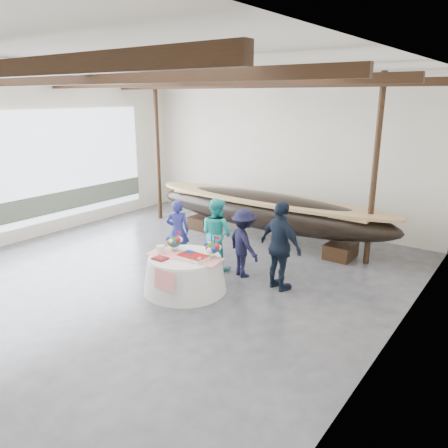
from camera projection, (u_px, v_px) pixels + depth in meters
The scene contains 14 objects.
floor at pixel (145, 284), 9.58m from camera, with size 10.00×12.00×0.01m, color #3D3D42.
wall_back at pixel (282, 153), 13.60m from camera, with size 10.00×0.02×4.50m, color silver.
wall_left at pixel (10, 162), 11.77m from camera, with size 0.02×12.00×4.50m, color silver.
wall_right at pixel (388, 223), 6.12m from camera, with size 0.02×12.00×4.50m, color silver.
ceiling at pixel (133, 67), 8.31m from camera, with size 10.00×12.00×0.01m, color white.
pavilion_structure at pixel (161, 94), 9.01m from camera, with size 9.80×11.76×4.50m.
open_bay at pixel (47, 173), 12.64m from camera, with size 0.03×7.00×3.20m.
longboat_display at pixel (266, 211), 12.16m from camera, with size 7.46×1.49×1.40m.
banquet_table at pixel (185, 273), 9.20m from camera, with size 1.76×1.76×0.76m.
tabletop_items at pixel (189, 248), 9.16m from camera, with size 1.69×1.01×0.40m.
guest_woman_blue at pixel (178, 231), 10.74m from camera, with size 0.57×0.37×1.56m, color navy.
guest_woman_teal at pixel (217, 233), 10.30m from camera, with size 0.83×0.64×1.70m, color #21ADA8.
guest_man_left at pixel (244, 243), 9.82m from camera, with size 1.02×0.58×1.57m, color black.
guest_man_right at pixel (281, 246), 9.08m from camera, with size 1.13×0.47×1.92m, color black.
Camera 1 is at (6.59, -6.11, 3.97)m, focal length 35.00 mm.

